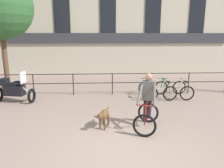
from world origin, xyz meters
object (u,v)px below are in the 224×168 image
Objects in this scene: cyclist_with_bike at (147,104)px; parked_motorcycle at (14,89)px; parked_bicycle_mid_right at (183,90)px; parked_bicycle_mid_left at (165,90)px; dog at (104,115)px; parked_bicycle_near_lamp at (148,90)px.

parked_motorcycle is at bearing 168.27° from cyclist_with_bike.
cyclist_with_bike is at bearing 55.40° from parked_bicycle_mid_right.
parked_bicycle_mid_left is at bearing 1.56° from parked_bicycle_mid_right.
cyclist_with_bike reaches higher than parked_bicycle_mid_left.
dog is 4.36m from parked_bicycle_mid_left.
dog is at bearing -117.56° from parked_motorcycle.
parked_bicycle_mid_right is (2.38, 3.26, -0.41)m from cyclist_with_bike.
cyclist_with_bike is 3.64m from parked_bicycle_mid_left.
dog is 0.79× the size of parked_bicycle_mid_left.
parked_motorcycle reaches higher than parked_bicycle_mid_left.
parked_bicycle_mid_left is at bearing 82.27° from cyclist_with_bike.
dog is 4.75m from parked_motorcycle.
dog is 4.95m from parked_bicycle_mid_right.
parked_motorcycle is (-5.12, 2.90, -0.20)m from cyclist_with_bike.
parked_bicycle_mid_right reaches higher than dog.
parked_motorcycle is at bearing 4.33° from parked_bicycle_mid_right.
cyclist_with_bike is 1.39m from dog.
parked_bicycle_mid_left is (1.56, 3.26, -0.41)m from cyclist_with_bike.
cyclist_with_bike is at bearing 18.97° from dog.
parked_bicycle_mid_right is at bearing 178.11° from parked_bicycle_near_lamp.
parked_bicycle_mid_right is (1.65, -0.00, 0.00)m from parked_bicycle_near_lamp.
cyclist_with_bike is at bearing 58.26° from parked_bicycle_mid_left.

